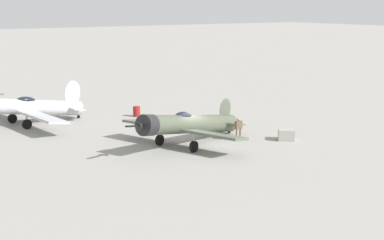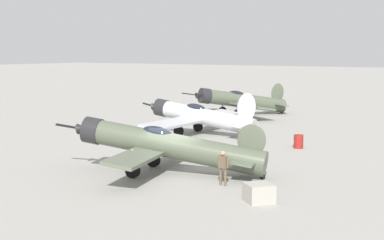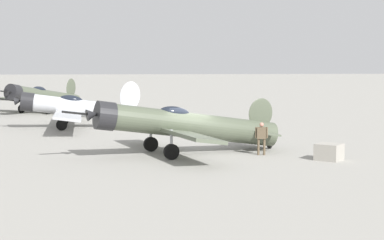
{
  "view_description": "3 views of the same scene",
  "coord_description": "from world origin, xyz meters",
  "px_view_note": "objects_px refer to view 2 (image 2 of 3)",
  "views": [
    {
      "loc": [
        23.89,
        34.98,
        10.17
      ],
      "look_at": [
        0.0,
        0.0,
        1.8
      ],
      "focal_mm": 55.73,
      "sensor_mm": 36.0,
      "label": 1
    },
    {
      "loc": [
        -18.85,
        26.55,
        6.68
      ],
      "look_at": [
        5.66,
        -10.15,
        1.6
      ],
      "focal_mm": 57.72,
      "sensor_mm": 36.0,
      "label": 2
    },
    {
      "loc": [
        3.28,
        33.09,
        4.94
      ],
      "look_at": [
        0.0,
        0.0,
        1.8
      ],
      "focal_mm": 58.68,
      "sensor_mm": 36.0,
      "label": 3
    }
  ],
  "objects_px": {
    "airplane_far_line": "(240,101)",
    "ground_crew_mechanic": "(223,165)",
    "airplane_mid_apron": "(200,116)",
    "equipment_crate": "(259,193)",
    "airplane_foreground": "(166,145)",
    "fuel_drum": "(299,142)"
  },
  "relations": [
    {
      "from": "airplane_foreground",
      "to": "ground_crew_mechanic",
      "type": "relative_size",
      "value": 6.72
    },
    {
      "from": "airplane_foreground",
      "to": "equipment_crate",
      "type": "height_order",
      "value": "airplane_foreground"
    },
    {
      "from": "equipment_crate",
      "to": "airplane_foreground",
      "type": "bearing_deg",
      "value": -21.36
    },
    {
      "from": "ground_crew_mechanic",
      "to": "fuel_drum",
      "type": "relative_size",
      "value": 1.86
    },
    {
      "from": "airplane_mid_apron",
      "to": "fuel_drum",
      "type": "relative_size",
      "value": 14.19
    },
    {
      "from": "ground_crew_mechanic",
      "to": "equipment_crate",
      "type": "relative_size",
      "value": 1.05
    },
    {
      "from": "equipment_crate",
      "to": "fuel_drum",
      "type": "distance_m",
      "value": 15.4
    },
    {
      "from": "equipment_crate",
      "to": "fuel_drum",
      "type": "bearing_deg",
      "value": -72.39
    },
    {
      "from": "airplane_far_line",
      "to": "airplane_mid_apron",
      "type": "bearing_deg",
      "value": 49.44
    },
    {
      "from": "airplane_foreground",
      "to": "airplane_mid_apron",
      "type": "height_order",
      "value": "airplane_mid_apron"
    },
    {
      "from": "airplane_far_line",
      "to": "ground_crew_mechanic",
      "type": "bearing_deg",
      "value": 60.2
    },
    {
      "from": "airplane_mid_apron",
      "to": "fuel_drum",
      "type": "bearing_deg",
      "value": 164.36
    },
    {
      "from": "airplane_foreground",
      "to": "airplane_far_line",
      "type": "distance_m",
      "value": 30.06
    },
    {
      "from": "airplane_mid_apron",
      "to": "equipment_crate",
      "type": "distance_m",
      "value": 21.6
    },
    {
      "from": "airplane_far_line",
      "to": "ground_crew_mechanic",
      "type": "xyz_separation_m",
      "value": [
        -15.19,
        28.72,
        -0.45
      ]
    },
    {
      "from": "airplane_far_line",
      "to": "ground_crew_mechanic",
      "type": "distance_m",
      "value": 32.49
    },
    {
      "from": "airplane_far_line",
      "to": "fuel_drum",
      "type": "relative_size",
      "value": 12.71
    },
    {
      "from": "ground_crew_mechanic",
      "to": "equipment_crate",
      "type": "xyz_separation_m",
      "value": [
        -3.02,
        1.98,
        -0.63
      ]
    },
    {
      "from": "airplane_foreground",
      "to": "ground_crew_mechanic",
      "type": "xyz_separation_m",
      "value": [
        -4.06,
        0.79,
        -0.51
      ]
    },
    {
      "from": "airplane_mid_apron",
      "to": "airplane_far_line",
      "type": "distance_m",
      "value": 14.81
    },
    {
      "from": "airplane_far_line",
      "to": "fuel_drum",
      "type": "height_order",
      "value": "airplane_far_line"
    },
    {
      "from": "ground_crew_mechanic",
      "to": "equipment_crate",
      "type": "bearing_deg",
      "value": -113.09
    }
  ]
}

